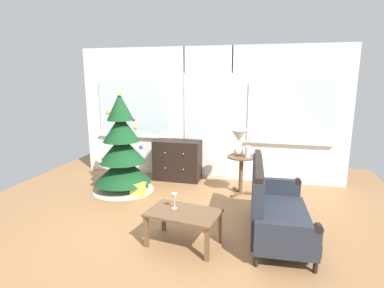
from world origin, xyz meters
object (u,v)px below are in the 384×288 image
(side_table, at_px, (241,167))
(table_lamp, at_px, (239,139))
(flower_vase, at_px, (248,150))
(coffee_table, at_px, (183,217))
(settee_sofa, at_px, (272,207))
(gift_box, at_px, (138,189))
(dresser_cabinet, at_px, (177,160))
(christmas_tree, at_px, (122,154))
(wine_glass, at_px, (174,197))

(side_table, height_order, table_lamp, table_lamp)
(flower_vase, relative_size, coffee_table, 0.38)
(settee_sofa, relative_size, gift_box, 7.15)
(flower_vase, bearing_deg, dresser_cabinet, 157.70)
(settee_sofa, distance_m, table_lamp, 1.62)
(side_table, bearing_deg, table_lamp, 146.31)
(settee_sofa, height_order, coffee_table, settee_sofa)
(table_lamp, xyz_separation_m, flower_vase, (0.16, -0.10, -0.17))
(settee_sofa, distance_m, flower_vase, 1.42)
(flower_vase, xyz_separation_m, coffee_table, (-0.64, -1.77, -0.43))
(settee_sofa, relative_size, table_lamp, 3.57)
(table_lamp, height_order, flower_vase, table_lamp)
(side_table, distance_m, flower_vase, 0.33)
(dresser_cabinet, distance_m, settee_sofa, 2.57)
(side_table, bearing_deg, gift_box, -164.42)
(christmas_tree, height_order, gift_box, christmas_tree)
(side_table, bearing_deg, coffee_table, -106.35)
(christmas_tree, relative_size, settee_sofa, 1.15)
(settee_sofa, bearing_deg, flower_vase, 106.65)
(dresser_cabinet, height_order, settee_sofa, settee_sofa)
(christmas_tree, xyz_separation_m, gift_box, (0.36, -0.19, -0.55))
(coffee_table, bearing_deg, gift_box, 130.50)
(coffee_table, bearing_deg, wine_glass, 151.67)
(dresser_cabinet, xyz_separation_m, table_lamp, (1.21, -0.46, 0.57))
(side_table, bearing_deg, christmas_tree, -172.03)
(settee_sofa, height_order, wine_glass, settee_sofa)
(side_table, height_order, wine_glass, side_table)
(gift_box, bearing_deg, settee_sofa, -22.22)
(settee_sofa, xyz_separation_m, wine_glass, (-1.15, -0.39, 0.18))
(dresser_cabinet, xyz_separation_m, wine_glass, (0.61, -2.26, 0.17))
(side_table, distance_m, wine_glass, 1.88)
(settee_sofa, height_order, gift_box, settee_sofa)
(flower_vase, distance_m, wine_glass, 1.88)
(dresser_cabinet, xyz_separation_m, coffee_table, (0.74, -2.33, -0.04))
(settee_sofa, relative_size, coffee_table, 1.72)
(table_lamp, height_order, wine_glass, table_lamp)
(dresser_cabinet, xyz_separation_m, gift_box, (-0.42, -0.97, -0.28))
(dresser_cabinet, xyz_separation_m, settee_sofa, (1.76, -1.87, -0.01))
(settee_sofa, distance_m, wine_glass, 1.23)
(coffee_table, height_order, wine_glass, wine_glass)
(christmas_tree, bearing_deg, gift_box, -27.57)
(dresser_cabinet, height_order, table_lamp, table_lamp)
(side_table, height_order, gift_box, side_table)
(side_table, height_order, coffee_table, side_table)
(coffee_table, relative_size, wine_glass, 4.68)
(christmas_tree, bearing_deg, table_lamp, 9.33)
(dresser_cabinet, xyz_separation_m, side_table, (1.27, -0.50, 0.09))
(table_lamp, relative_size, flower_vase, 1.26)
(christmas_tree, relative_size, gift_box, 8.20)
(side_table, relative_size, table_lamp, 1.52)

